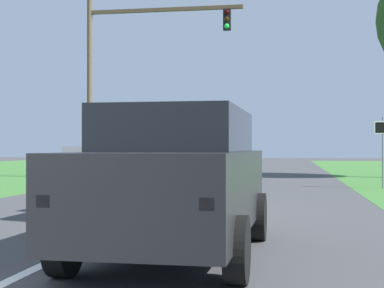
% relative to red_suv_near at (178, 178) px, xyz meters
% --- Properties ---
extents(ground_plane, '(120.00, 120.00, 0.00)m').
position_rel_red_suv_near_xyz_m(ground_plane, '(-1.48, 8.18, -1.02)').
color(ground_plane, '#424244').
extents(red_suv_near, '(2.20, 4.71, 1.92)m').
position_rel_red_suv_near_xyz_m(red_suv_near, '(0.00, 0.00, 0.00)').
color(red_suv_near, black).
rests_on(red_suv_near, ground_plane).
extents(pickup_truck_lead, '(2.38, 5.28, 1.84)m').
position_rel_red_suv_near_xyz_m(pickup_truck_lead, '(-1.64, 5.05, -0.06)').
color(pickup_truck_lead, silver).
rests_on(pickup_truck_lead, ground_plane).
extents(traffic_light, '(7.04, 0.40, 8.09)m').
position_rel_red_suv_near_xyz_m(traffic_light, '(-5.72, 17.63, 4.26)').
color(traffic_light, brown).
rests_on(traffic_light, ground_plane).
extents(keep_moving_sign, '(0.60, 0.09, 2.43)m').
position_rel_red_suv_near_xyz_m(keep_moving_sign, '(4.59, 13.17, 0.54)').
color(keep_moving_sign, gray).
rests_on(keep_moving_sign, ground_plane).
extents(crossing_suv_far, '(4.33, 2.26, 1.72)m').
position_rel_red_suv_near_xyz_m(crossing_suv_far, '(-5.58, 21.13, -0.11)').
color(crossing_suv_far, black).
rests_on(crossing_suv_far, ground_plane).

